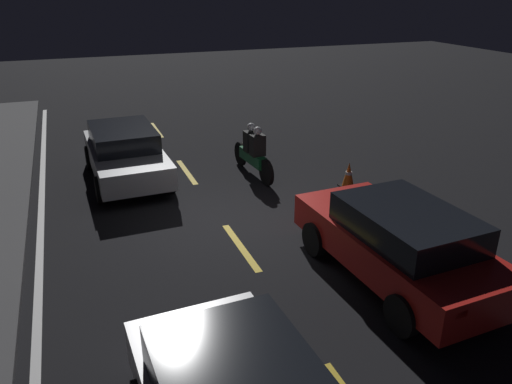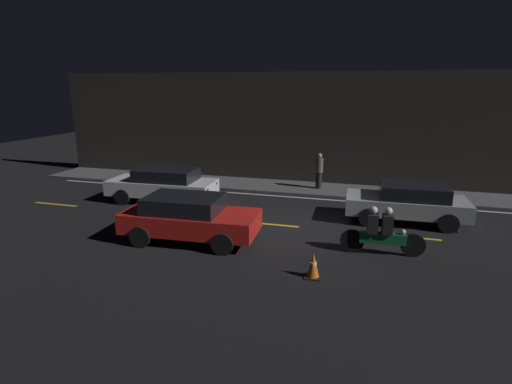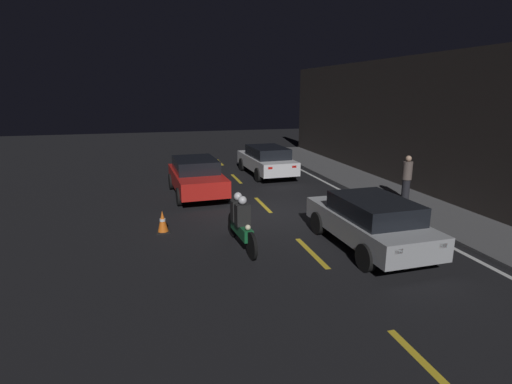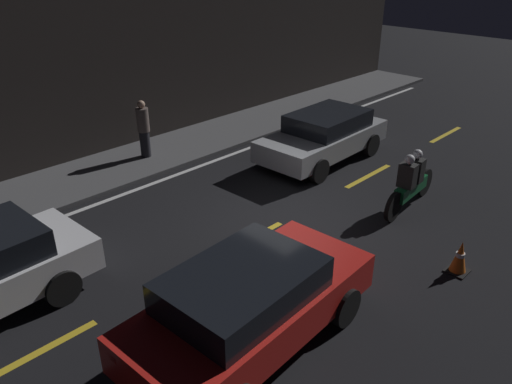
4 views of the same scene
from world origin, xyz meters
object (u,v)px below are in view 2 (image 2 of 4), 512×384
sedan_white (163,184)px  taxi_red (189,217)px  motorcycle (381,232)px  traffic_cone_near (313,265)px  pedestrian (319,171)px  hatchback_silver (408,202)px

sedan_white → taxi_red: bearing=125.5°
motorcycle → taxi_red: bearing=-179.2°
sedan_white → traffic_cone_near: 8.65m
taxi_red → traffic_cone_near: 4.31m
motorcycle → pedestrian: size_ratio=1.45×
traffic_cone_near → motorcycle: bearing=50.3°
taxi_red → traffic_cone_near: (4.03, -1.46, -0.44)m
motorcycle → traffic_cone_near: (-1.62, -1.95, -0.34)m
taxi_red → pedestrian: pedestrian is taller
taxi_red → motorcycle: 5.68m
sedan_white → motorcycle: (8.54, -3.22, -0.09)m
sedan_white → motorcycle: motorcycle is taller
sedan_white → traffic_cone_near: bearing=140.9°
sedan_white → traffic_cone_near: sedan_white is taller
hatchback_silver → pedestrian: (-3.54, 3.56, 0.20)m
hatchback_silver → pedestrian: bearing=-46.7°
sedan_white → hatchback_silver: size_ratio=1.08×
pedestrian → sedan_white: bearing=-149.3°
taxi_red → pedestrian: 7.88m
sedan_white → pedestrian: (5.96, 3.54, 0.19)m
sedan_white → pedestrian: size_ratio=2.76×
motorcycle → pedestrian: bearing=106.7°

